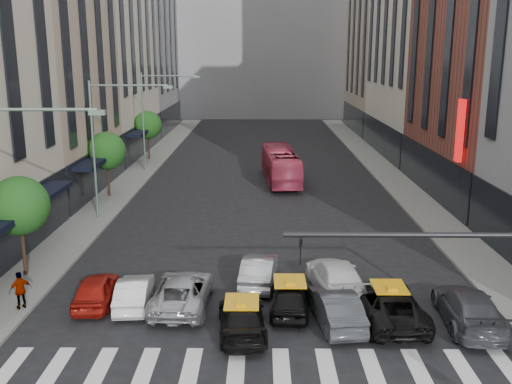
{
  "coord_description": "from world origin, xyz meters",
  "views": [
    {
      "loc": [
        -0.14,
        -16.42,
        10.79
      ],
      "look_at": [
        -0.39,
        11.52,
        4.0
      ],
      "focal_mm": 40.0,
      "sensor_mm": 36.0,
      "label": 1
    }
  ],
  "objects_px": {
    "streetlamp_mid": "(107,132)",
    "car_white_front": "(134,292)",
    "bus": "(281,165)",
    "streetlamp_far": "(153,109)",
    "taxi_left": "(242,318)",
    "taxi_center": "(290,297)",
    "pedestrian_far": "(21,290)",
    "car_red": "(96,290)"
  },
  "relations": [
    {
      "from": "streetlamp_mid",
      "to": "car_white_front",
      "type": "xyz_separation_m",
      "value": [
        4.37,
        -13.28,
        -5.26
      ]
    },
    {
      "from": "bus",
      "to": "streetlamp_far",
      "type": "bearing_deg",
      "value": -24.29
    },
    {
      "from": "streetlamp_far",
      "to": "taxi_left",
      "type": "height_order",
      "value": "streetlamp_far"
    },
    {
      "from": "taxi_center",
      "to": "bus",
      "type": "bearing_deg",
      "value": -87.75
    },
    {
      "from": "streetlamp_mid",
      "to": "pedestrian_far",
      "type": "height_order",
      "value": "streetlamp_mid"
    },
    {
      "from": "taxi_left",
      "to": "pedestrian_far",
      "type": "height_order",
      "value": "pedestrian_far"
    },
    {
      "from": "car_red",
      "to": "streetlamp_far",
      "type": "bearing_deg",
      "value": -88.47
    },
    {
      "from": "streetlamp_mid",
      "to": "streetlamp_far",
      "type": "height_order",
      "value": "same"
    },
    {
      "from": "bus",
      "to": "car_red",
      "type": "bearing_deg",
      "value": 65.79
    },
    {
      "from": "car_red",
      "to": "taxi_left",
      "type": "relative_size",
      "value": 0.87
    },
    {
      "from": "car_white_front",
      "to": "taxi_left",
      "type": "distance_m",
      "value": 5.39
    },
    {
      "from": "car_white_front",
      "to": "bus",
      "type": "xyz_separation_m",
      "value": [
        7.23,
        25.09,
        0.81
      ]
    },
    {
      "from": "taxi_left",
      "to": "pedestrian_far",
      "type": "bearing_deg",
      "value": -15.53
    },
    {
      "from": "streetlamp_far",
      "to": "streetlamp_mid",
      "type": "bearing_deg",
      "value": -90.0
    },
    {
      "from": "bus",
      "to": "taxi_left",
      "type": "bearing_deg",
      "value": 80.51
    },
    {
      "from": "car_red",
      "to": "bus",
      "type": "xyz_separation_m",
      "value": [
        8.95,
        24.91,
        0.78
      ]
    },
    {
      "from": "taxi_left",
      "to": "bus",
      "type": "relative_size",
      "value": 0.43
    },
    {
      "from": "taxi_center",
      "to": "pedestrian_far",
      "type": "xyz_separation_m",
      "value": [
        -11.5,
        -0.08,
        0.28
      ]
    },
    {
      "from": "streetlamp_far",
      "to": "car_red",
      "type": "distance_m",
      "value": 29.68
    },
    {
      "from": "streetlamp_mid",
      "to": "taxi_center",
      "type": "height_order",
      "value": "streetlamp_mid"
    },
    {
      "from": "car_white_front",
      "to": "streetlamp_far",
      "type": "bearing_deg",
      "value": -86.09
    },
    {
      "from": "taxi_left",
      "to": "pedestrian_far",
      "type": "xyz_separation_m",
      "value": [
        -9.52,
        1.86,
        0.32
      ]
    },
    {
      "from": "taxi_center",
      "to": "taxi_left",
      "type": "bearing_deg",
      "value": 47.64
    },
    {
      "from": "streetlamp_mid",
      "to": "car_red",
      "type": "height_order",
      "value": "streetlamp_mid"
    },
    {
      "from": "streetlamp_far",
      "to": "taxi_center",
      "type": "height_order",
      "value": "streetlamp_far"
    },
    {
      "from": "streetlamp_far",
      "to": "bus",
      "type": "relative_size",
      "value": 0.86
    },
    {
      "from": "bus",
      "to": "streetlamp_mid",
      "type": "bearing_deg",
      "value": 41.1
    },
    {
      "from": "taxi_left",
      "to": "bus",
      "type": "xyz_separation_m",
      "value": [
        2.43,
        27.55,
        0.8
      ]
    },
    {
      "from": "taxi_center",
      "to": "bus",
      "type": "xyz_separation_m",
      "value": [
        0.45,
        25.62,
        0.77
      ]
    },
    {
      "from": "car_red",
      "to": "bus",
      "type": "height_order",
      "value": "bus"
    },
    {
      "from": "streetlamp_mid",
      "to": "bus",
      "type": "bearing_deg",
      "value": 45.54
    },
    {
      "from": "car_red",
      "to": "car_white_front",
      "type": "bearing_deg",
      "value": 170.33
    },
    {
      "from": "streetlamp_far",
      "to": "car_white_front",
      "type": "bearing_deg",
      "value": -81.52
    },
    {
      "from": "streetlamp_mid",
      "to": "streetlamp_far",
      "type": "distance_m",
      "value": 16.0
    },
    {
      "from": "car_white_front",
      "to": "taxi_center",
      "type": "bearing_deg",
      "value": 170.99
    },
    {
      "from": "car_red",
      "to": "car_white_front",
      "type": "xyz_separation_m",
      "value": [
        1.72,
        -0.18,
        -0.03
      ]
    },
    {
      "from": "streetlamp_far",
      "to": "car_red",
      "type": "bearing_deg",
      "value": -84.81
    },
    {
      "from": "taxi_center",
      "to": "streetlamp_far",
      "type": "bearing_deg",
      "value": -66.24
    },
    {
      "from": "car_red",
      "to": "bus",
      "type": "relative_size",
      "value": 0.38
    },
    {
      "from": "streetlamp_mid",
      "to": "bus",
      "type": "distance_m",
      "value": 17.14
    },
    {
      "from": "streetlamp_mid",
      "to": "car_white_front",
      "type": "bearing_deg",
      "value": -71.8
    },
    {
      "from": "streetlamp_mid",
      "to": "taxi_center",
      "type": "distance_m",
      "value": 18.49
    }
  ]
}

